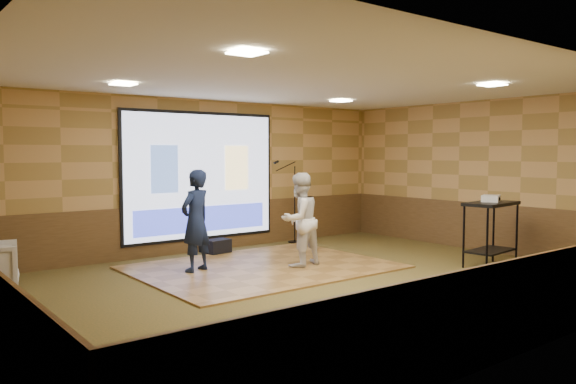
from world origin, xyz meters
TOP-DOWN VIEW (x-y plane):
  - ground at (0.00, 0.00)m, footprint 9.00×9.00m
  - room_shell at (0.00, 0.00)m, footprint 9.04×7.04m
  - wainscot_back at (0.00, 3.48)m, footprint 9.00×0.04m
  - wainscot_front at (0.00, -3.48)m, footprint 9.00×0.04m
  - wainscot_right at (4.48, 0.00)m, footprint 0.04×7.00m
  - projector_screen at (0.00, 3.44)m, footprint 3.32×0.06m
  - downlight_nw at (-2.20, 1.80)m, footprint 0.32×0.32m
  - downlight_ne at (2.20, 1.80)m, footprint 0.32×0.32m
  - downlight_sw at (-2.20, -1.50)m, footprint 0.32×0.32m
  - downlight_se at (2.20, -1.50)m, footprint 0.32×0.32m
  - dance_floor at (0.02, 1.39)m, footprint 4.14×3.16m
  - player_left at (-1.06, 1.73)m, footprint 0.71×0.59m
  - player_right at (0.54, 1.02)m, footprint 0.83×0.68m
  - av_table at (3.18, -0.92)m, footprint 1.06×0.56m
  - projector at (3.23, -0.88)m, footprint 0.42×0.39m
  - mic_stand at (2.09, 3.18)m, footprint 0.71×0.29m
  - duffel_bag at (0.07, 2.97)m, footprint 0.51×0.37m

SIDE VIEW (x-z plane):
  - ground at x=0.00m, z-range 0.00..0.00m
  - dance_floor at x=0.02m, z-range 0.00..0.03m
  - duffel_bag at x=0.07m, z-range 0.00..0.29m
  - wainscot_back at x=0.00m, z-range 0.00..0.95m
  - wainscot_front at x=0.00m, z-range 0.00..0.95m
  - wainscot_right at x=4.48m, z-range 0.00..0.95m
  - mic_stand at x=2.09m, z-range -0.41..1.39m
  - av_table at x=3.18m, z-range 0.25..1.37m
  - player_right at x=0.54m, z-range 0.03..1.62m
  - player_left at x=-1.06m, z-range 0.03..1.69m
  - projector at x=3.23m, z-range 1.12..1.23m
  - projector_screen at x=0.00m, z-range 0.21..2.73m
  - room_shell at x=0.00m, z-range 0.58..3.60m
  - downlight_nw at x=-2.20m, z-range 2.96..2.98m
  - downlight_ne at x=2.20m, z-range 2.96..2.98m
  - downlight_sw at x=-2.20m, z-range 2.96..2.98m
  - downlight_se at x=2.20m, z-range 2.96..2.98m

